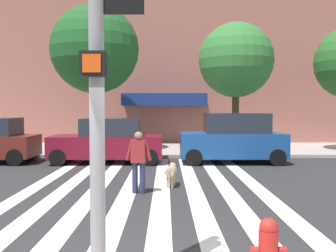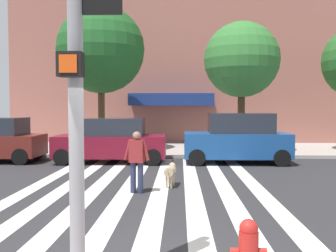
{
  "view_description": "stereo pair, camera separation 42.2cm",
  "coord_description": "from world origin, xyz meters",
  "px_view_note": "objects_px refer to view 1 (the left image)",
  "views": [
    {
      "loc": [
        0.24,
        -4.94,
        2.26
      ],
      "look_at": [
        0.3,
        6.35,
        1.72
      ],
      "focal_mm": 40.22,
      "sensor_mm": 36.0,
      "label": 1
    },
    {
      "loc": [
        0.66,
        -4.93,
        2.26
      ],
      "look_at": [
        0.3,
        6.35,
        1.72
      ],
      "focal_mm": 40.22,
      "sensor_mm": 36.0,
      "label": 2
    }
  ],
  "objects_px": {
    "parked_car_behind_first": "(108,141)",
    "street_tree_middle": "(236,60)",
    "street_tree_nearest": "(95,49)",
    "parked_car_third_in_line": "(233,139)",
    "pedestrian_dog_walker": "(139,159)",
    "fire_hydrant": "(268,250)",
    "dog_on_leash": "(171,171)"
  },
  "relations": [
    {
      "from": "street_tree_nearest",
      "to": "street_tree_middle",
      "type": "xyz_separation_m",
      "value": [
        6.8,
        -0.43,
        -0.58
      ]
    },
    {
      "from": "fire_hydrant",
      "to": "dog_on_leash",
      "type": "relative_size",
      "value": 0.79
    },
    {
      "from": "parked_car_behind_first",
      "to": "street_tree_nearest",
      "type": "relative_size",
      "value": 0.64
    },
    {
      "from": "parked_car_behind_first",
      "to": "pedestrian_dog_walker",
      "type": "distance_m",
      "value": 5.84
    },
    {
      "from": "pedestrian_dog_walker",
      "to": "parked_car_behind_first",
      "type": "bearing_deg",
      "value": 106.58
    },
    {
      "from": "parked_car_behind_first",
      "to": "street_tree_middle",
      "type": "distance_m",
      "value": 7.26
    },
    {
      "from": "parked_car_third_in_line",
      "to": "pedestrian_dog_walker",
      "type": "height_order",
      "value": "parked_car_third_in_line"
    },
    {
      "from": "parked_car_behind_first",
      "to": "pedestrian_dog_walker",
      "type": "xyz_separation_m",
      "value": [
        1.67,
        -5.6,
        0.04
      ]
    },
    {
      "from": "parked_car_behind_first",
      "to": "parked_car_third_in_line",
      "type": "height_order",
      "value": "parked_car_third_in_line"
    },
    {
      "from": "parked_car_behind_first",
      "to": "dog_on_leash",
      "type": "relative_size",
      "value": 4.74
    },
    {
      "from": "parked_car_behind_first",
      "to": "street_tree_nearest",
      "type": "height_order",
      "value": "street_tree_nearest"
    },
    {
      "from": "parked_car_behind_first",
      "to": "street_tree_middle",
      "type": "relative_size",
      "value": 0.74
    },
    {
      "from": "parked_car_behind_first",
      "to": "street_tree_middle",
      "type": "height_order",
      "value": "street_tree_middle"
    },
    {
      "from": "street_tree_middle",
      "to": "pedestrian_dog_walker",
      "type": "relative_size",
      "value": 3.77
    },
    {
      "from": "pedestrian_dog_walker",
      "to": "dog_on_leash",
      "type": "bearing_deg",
      "value": 44.61
    },
    {
      "from": "parked_car_behind_first",
      "to": "dog_on_leash",
      "type": "distance_m",
      "value": 5.39
    },
    {
      "from": "parked_car_behind_first",
      "to": "street_tree_nearest",
      "type": "bearing_deg",
      "value": 109.63
    },
    {
      "from": "parked_car_third_in_line",
      "to": "street_tree_nearest",
      "type": "bearing_deg",
      "value": 154.35
    },
    {
      "from": "street_tree_middle",
      "to": "parked_car_behind_first",
      "type": "bearing_deg",
      "value": -155.96
    },
    {
      "from": "parked_car_third_in_line",
      "to": "street_tree_nearest",
      "type": "distance_m",
      "value": 8.04
    },
    {
      "from": "parked_car_third_in_line",
      "to": "street_tree_middle",
      "type": "distance_m",
      "value": 4.4
    },
    {
      "from": "parked_car_third_in_line",
      "to": "pedestrian_dog_walker",
      "type": "bearing_deg",
      "value": -121.97
    },
    {
      "from": "dog_on_leash",
      "to": "parked_car_third_in_line",
      "type": "bearing_deg",
      "value": 61.05
    },
    {
      "from": "parked_car_behind_first",
      "to": "pedestrian_dog_walker",
      "type": "height_order",
      "value": "parked_car_behind_first"
    },
    {
      "from": "parked_car_third_in_line",
      "to": "dog_on_leash",
      "type": "distance_m",
      "value": 5.44
    },
    {
      "from": "street_tree_nearest",
      "to": "dog_on_leash",
      "type": "bearing_deg",
      "value": -64.97
    },
    {
      "from": "dog_on_leash",
      "to": "pedestrian_dog_walker",
      "type": "bearing_deg",
      "value": -135.39
    },
    {
      "from": "street_tree_nearest",
      "to": "pedestrian_dog_walker",
      "type": "xyz_separation_m",
      "value": [
        2.73,
        -8.59,
        -4.18
      ]
    },
    {
      "from": "parked_car_third_in_line",
      "to": "pedestrian_dog_walker",
      "type": "relative_size",
      "value": 2.58
    },
    {
      "from": "parked_car_third_in_line",
      "to": "street_tree_middle",
      "type": "xyz_separation_m",
      "value": [
        0.57,
        2.56,
        3.53
      ]
    },
    {
      "from": "fire_hydrant",
      "to": "street_tree_middle",
      "type": "relative_size",
      "value": 0.12
    },
    {
      "from": "parked_car_third_in_line",
      "to": "fire_hydrant",
      "type": "bearing_deg",
      "value": -97.9
    }
  ]
}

